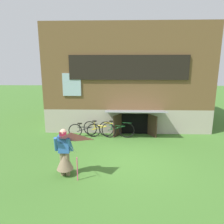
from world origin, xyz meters
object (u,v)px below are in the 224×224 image
(person, at_px, (65,156))
(kite, at_px, (71,146))
(bicycle_yellow, at_px, (99,129))
(bicycle_green, at_px, (116,129))
(bicycle_black, at_px, (84,130))

(person, height_order, kite, person)
(bicycle_yellow, bearing_deg, bicycle_green, 14.41)
(bicycle_yellow, xyz_separation_m, bicycle_black, (-0.71, -0.12, -0.03))
(bicycle_green, relative_size, bicycle_yellow, 1.06)
(person, relative_size, bicycle_black, 0.98)
(kite, height_order, bicycle_black, kite)
(person, height_order, bicycle_black, person)
(kite, relative_size, bicycle_black, 0.95)
(person, distance_m, bicycle_black, 3.58)
(kite, distance_m, bicycle_black, 4.23)
(person, distance_m, bicycle_yellow, 3.77)
(person, bearing_deg, bicycle_black, 87.76)
(kite, relative_size, bicycle_green, 0.84)
(kite, bearing_deg, person, 123.69)
(bicycle_green, distance_m, bicycle_yellow, 0.84)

